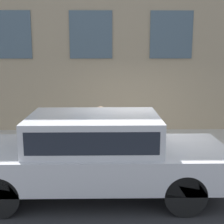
% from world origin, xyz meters
% --- Properties ---
extents(ground_plane, '(80.00, 80.00, 0.00)m').
position_xyz_m(ground_plane, '(0.00, 0.00, 0.00)').
color(ground_plane, '#2D2D30').
extents(sidewalk, '(2.94, 60.00, 0.16)m').
position_xyz_m(sidewalk, '(1.47, 0.00, 0.08)').
color(sidewalk, '#B2ADA3').
rests_on(sidewalk, ground_plane).
extents(fire_hydrant, '(0.37, 0.47, 0.80)m').
position_xyz_m(fire_hydrant, '(0.36, 0.36, 0.57)').
color(fire_hydrant, gold).
rests_on(fire_hydrant, sidewalk).
extents(person, '(0.30, 0.20, 1.25)m').
position_xyz_m(person, '(0.45, 0.93, 0.91)').
color(person, '#726651').
rests_on(person, sidewalk).
extents(parked_car_silver_near, '(1.84, 5.05, 1.58)m').
position_xyz_m(parked_car_silver_near, '(-1.46, 1.02, 0.88)').
color(parked_car_silver_near, black).
rests_on(parked_car_silver_near, ground_plane).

